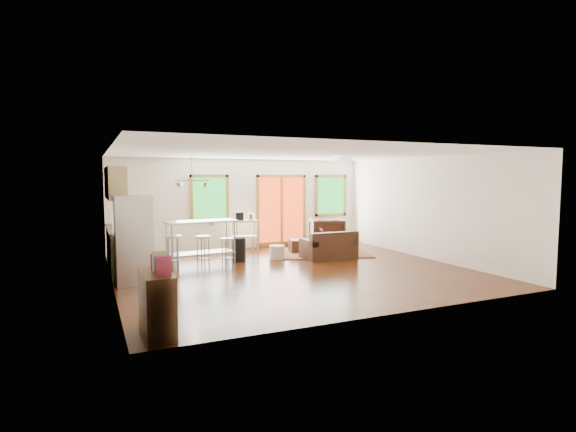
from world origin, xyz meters
name	(u,v)px	position (x,y,z in m)	size (l,w,h in m)	color
floor	(293,271)	(0.00, 0.00, -0.01)	(7.50, 7.00, 0.02)	#321506
ceiling	(294,153)	(0.00, 0.00, 2.61)	(7.50, 7.00, 0.02)	white
back_wall	(243,204)	(0.00, 3.51, 1.30)	(7.50, 0.02, 2.60)	white
left_wall	(110,219)	(-3.76, 0.00, 1.30)	(0.02, 7.00, 2.60)	white
right_wall	(428,208)	(3.76, 0.00, 1.30)	(0.02, 7.00, 2.60)	white
front_wall	(392,230)	(0.00, -3.51, 1.30)	(7.50, 0.02, 2.60)	white
window_left	(210,198)	(-1.00, 3.46, 1.50)	(1.10, 0.05, 1.30)	#14571C
french_doors	(282,210)	(1.20, 3.46, 1.10)	(1.60, 0.05, 2.10)	#B33110
window_right	(331,195)	(2.90, 3.46, 1.50)	(1.10, 0.05, 1.30)	#14571C
rug	(323,253)	(1.70, 1.77, 0.01)	(2.39, 1.84, 0.02)	#506437
loveseat	(329,248)	(1.46, 0.97, 0.28)	(1.34, 0.77, 0.71)	black
coffee_table	(328,241)	(1.95, 1.91, 0.31)	(0.93, 0.59, 0.36)	#321E0D
armchair	(327,231)	(2.26, 2.57, 0.48)	(0.94, 0.88, 0.96)	black
ottoman	(300,246)	(1.18, 2.16, 0.18)	(0.54, 0.54, 0.36)	black
pouf	(277,252)	(0.23, 1.49, 0.17)	(0.39, 0.39, 0.34)	silver
vase	(322,235)	(1.61, 1.65, 0.51)	(0.24, 0.24, 0.31)	silver
book	(341,233)	(2.25, 1.73, 0.53)	(0.20, 0.03, 0.27)	maroon
cabinets	(120,229)	(-3.49, 1.70, 0.93)	(0.64, 2.24, 2.30)	tan
refrigerator	(134,240)	(-3.34, 0.21, 0.86)	(0.73, 0.69, 1.72)	#B7BABC
island	(201,234)	(-1.70, 1.58, 0.72)	(1.71, 0.81, 1.05)	#B7BABC
cup	(212,223)	(-1.51, 1.30, 1.01)	(0.13, 0.10, 0.13)	white
bar_stool_a	(173,244)	(-2.43, 1.16, 0.58)	(0.39, 0.39, 0.78)	#B7BABC
bar_stool_b	(203,244)	(-1.75, 1.18, 0.55)	(0.43, 0.43, 0.74)	#B7BABC
bar_stool_c	(227,245)	(-1.20, 1.08, 0.50)	(0.36, 0.36, 0.67)	#B7BABC
trash_can	(239,248)	(-0.76, 1.57, 0.32)	(0.45, 0.45, 0.63)	black
kitchen_cart	(244,224)	(-0.15, 2.98, 0.75)	(0.73, 0.48, 1.10)	tan
bookshelf	(157,302)	(-3.35, -2.95, 0.44)	(0.37, 0.95, 1.12)	#321E0D
ceiling_flush	(343,159)	(1.60, 0.60, 2.53)	(0.35, 0.35, 0.12)	white
pendant_light	(192,185)	(-1.90, 1.50, 1.90)	(0.80, 0.18, 0.79)	gray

